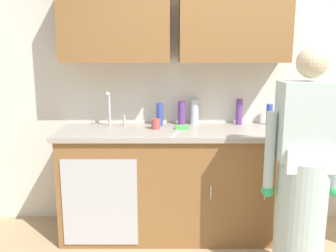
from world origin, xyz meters
name	(u,v)px	position (x,y,z in m)	size (l,w,h in m)	color
kitchen_wall_with_uppers	(219,65)	(-0.14, 0.99, 1.48)	(4.80, 0.44, 2.70)	silver
counter_cabinet	(174,184)	(-0.55, 0.70, 0.45)	(1.90, 0.62, 0.90)	brown
countertop	(174,132)	(-0.55, 0.70, 0.92)	(1.96, 0.66, 0.04)	#A8A093
sink	(111,131)	(-1.09, 0.71, 0.93)	(0.50, 0.36, 0.35)	#B7BABF
person_at_sink	(302,186)	(0.31, 0.02, 0.69)	(0.55, 0.34, 1.62)	white
bottle_dish_liquid	(239,112)	(0.04, 0.93, 1.06)	(0.06, 0.06, 0.23)	#66388C
bottle_water_tall	(181,113)	(-0.48, 0.91, 1.05)	(0.07, 0.07, 0.21)	#66388C
bottle_water_short	(159,114)	(-0.68, 0.87, 1.04)	(0.06, 0.06, 0.20)	#334CB2
bottle_soap	(269,114)	(0.31, 0.90, 1.03)	(0.06, 0.06, 0.19)	#334CB2
bottle_cleaner_spray	(194,112)	(-0.37, 0.94, 1.05)	(0.08, 0.08, 0.23)	silver
cup_by_sink	(155,124)	(-0.71, 0.72, 0.98)	(0.08, 0.08, 0.09)	#B24C47
knife_on_counter	(174,135)	(-0.56, 0.49, 0.94)	(0.24, 0.02, 0.01)	silver
sponge	(181,127)	(-0.49, 0.72, 0.96)	(0.11, 0.07, 0.03)	#4CBF4C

